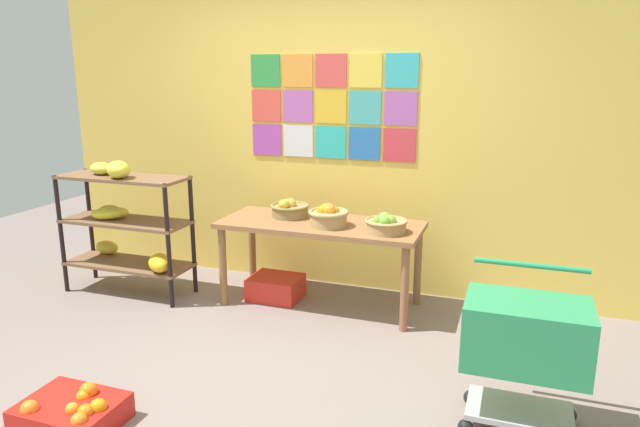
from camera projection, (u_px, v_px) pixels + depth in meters
name	position (u px, v px, depth m)	size (l,w,h in m)	color
ground	(238.00, 373.00, 3.58)	(9.40, 9.40, 0.00)	slate
back_wall_with_art	(328.00, 120.00, 4.83)	(5.12, 0.07, 2.86)	#E5C04F
banana_shelf_unit	(124.00, 219.00, 4.76)	(1.08, 0.46, 1.14)	black
display_table	(321.00, 233.00, 4.52)	(1.58, 0.65, 0.68)	#905E39
fruit_basket_left	(386.00, 224.00, 4.21)	(0.31, 0.31, 0.14)	tan
fruit_basket_back_left	(290.00, 209.00, 4.65)	(0.32, 0.32, 0.15)	olive
fruit_basket_back_right	(328.00, 216.00, 4.38)	(0.31, 0.31, 0.18)	tan
produce_crate_under_table	(276.00, 287.00, 4.75)	(0.41, 0.34, 0.19)	red
orange_crate_foreground	(72.00, 413.00, 3.03)	(0.51, 0.39, 0.21)	red
shopping_cart	(526.00, 340.00, 2.92)	(0.61, 0.44, 0.85)	black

